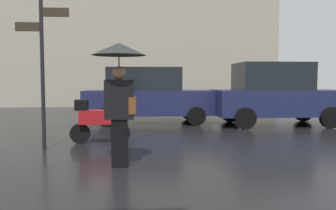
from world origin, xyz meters
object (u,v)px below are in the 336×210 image
Objects in this scene: parked_car_left at (149,95)px; street_signpost at (42,60)px; parked_scooter at (98,119)px; pedestrian_with_umbrella at (119,76)px; parked_car_right at (275,94)px.

street_signpost reaches higher than parked_car_left.
pedestrian_with_umbrella is at bearing -79.06° from parked_scooter.
parked_scooter is at bearing 36.60° from parked_car_right.
parked_car_right reaches higher than parked_car_left.
parked_car_right is 1.31× the size of street_signpost.
street_signpost is at bearing -86.69° from pedestrian_with_umbrella.
street_signpost reaches higher than parked_scooter.
parked_scooter is at bearing 87.68° from parked_car_left.
street_signpost reaches higher than pedestrian_with_umbrella.
parked_car_left is 1.44× the size of street_signpost.
parked_car_left is (1.24, 3.83, 0.39)m from parked_scooter.
street_signpost is at bearing 78.94° from parked_car_left.
parked_car_right is (4.10, -0.85, 0.06)m from parked_car_left.
parked_scooter is at bearing 33.81° from street_signpost.
pedestrian_with_umbrella is at bearing -43.46° from street_signpost.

